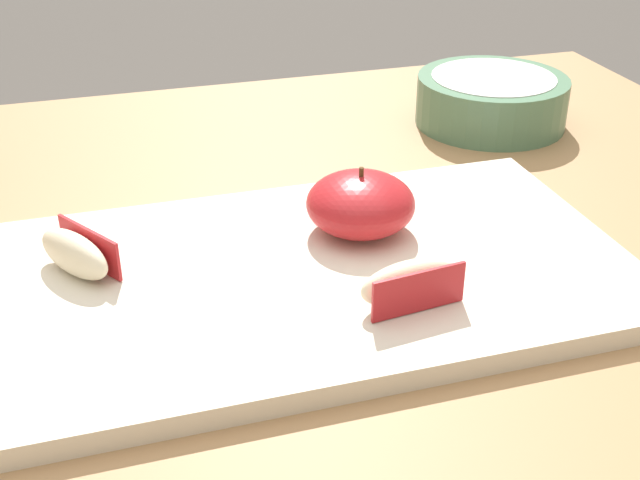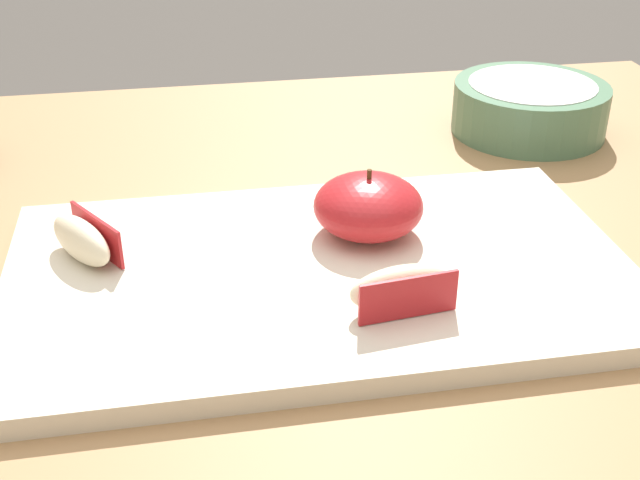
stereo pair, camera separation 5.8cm
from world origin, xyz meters
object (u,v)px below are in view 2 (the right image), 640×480
cutting_board (320,274)px  apple_half_skin_up (368,206)px  apple_wedge_near_knife (83,240)px  ceramic_fruit_bowl (530,106)px  apple_wedge_middle (402,288)px

cutting_board → apple_half_skin_up: 0.07m
cutting_board → apple_wedge_near_knife: size_ratio=6.22×
ceramic_fruit_bowl → apple_half_skin_up: bearing=-135.9°
apple_half_skin_up → ceramic_fruit_bowl: bearing=44.1°
cutting_board → ceramic_fruit_bowl: 0.36m
cutting_board → apple_wedge_middle: size_ratio=6.13×
apple_half_skin_up → apple_wedge_near_knife: size_ratio=1.16×
apple_wedge_middle → ceramic_fruit_bowl: size_ratio=0.47×
apple_half_skin_up → apple_wedge_middle: bearing=-91.0°
cutting_board → apple_wedge_middle: apple_wedge_middle is taller
cutting_board → apple_wedge_middle: 0.08m
cutting_board → apple_half_skin_up: (0.04, 0.04, 0.03)m
ceramic_fruit_bowl → apple_wedge_middle: bearing=-124.8°
cutting_board → apple_wedge_near_knife: apple_wedge_near_knife is taller
cutting_board → apple_wedge_middle: bearing=-56.7°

